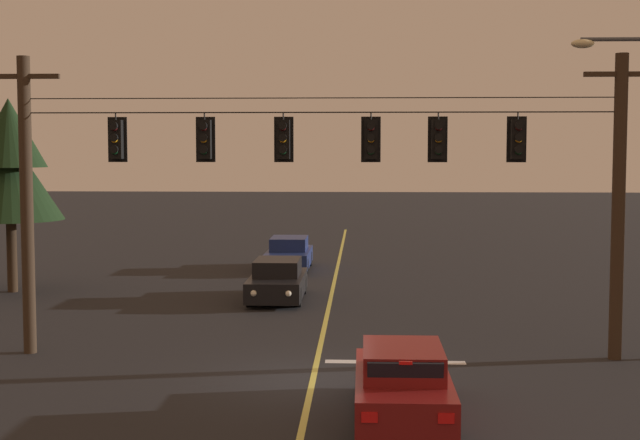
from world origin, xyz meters
The scene contains 15 objects.
ground_plane centered at (0.00, 0.00, 0.00)m, with size 180.00×180.00×0.00m, color black.
lane_centre_stripe centered at (0.00, 8.43, 0.00)m, with size 0.14×60.00×0.01m, color #D1C64C.
stop_bar_paint centered at (1.90, 1.83, 0.00)m, with size 3.40×0.36×0.01m, color silver.
signal_span_assembly centered at (0.00, 2.43, 3.87)m, with size 16.41×0.32×7.45m.
traffic_light_leftmost centered at (-5.02, 2.41, 5.39)m, with size 0.48×0.41×1.22m.
traffic_light_left_inner centered at (-2.80, 2.41, 5.39)m, with size 0.48×0.41×1.22m.
traffic_light_centre centered at (-0.86, 2.41, 5.39)m, with size 0.48×0.41×1.22m.
traffic_light_right_inner centered at (1.29, 2.41, 5.39)m, with size 0.48×0.41×1.22m.
traffic_light_rightmost centered at (2.93, 2.41, 5.39)m, with size 0.48×0.41×1.22m.
traffic_light_far_right centered at (4.85, 2.41, 5.39)m, with size 0.48×0.41×1.22m.
car_waiting_near_lane centered at (1.88, -2.71, 0.65)m, with size 1.80×4.33×1.39m.
car_oncoming_lead centered at (-1.81, 10.89, 0.65)m, with size 1.80×4.42×1.39m.
car_oncoming_trailing centered at (-2.05, 18.77, 0.65)m, with size 1.80×4.42×1.39m.
street_lamp_corner centered at (7.80, 2.41, 4.75)m, with size 2.11×0.30×7.89m.
tree_verge_near centered at (-11.53, 12.18, 4.56)m, with size 3.78×3.78×6.96m.
Camera 1 is at (1.11, -20.14, 5.16)m, focal length 51.59 mm.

